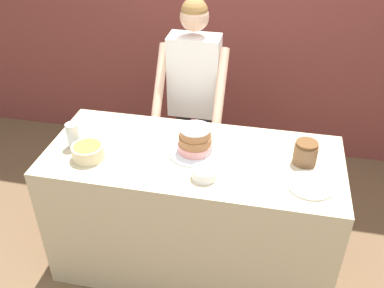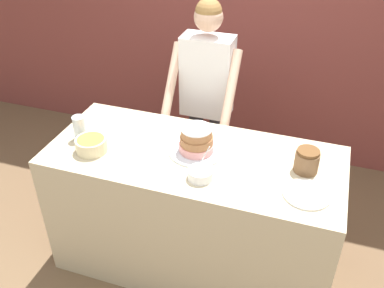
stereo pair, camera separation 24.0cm
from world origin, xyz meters
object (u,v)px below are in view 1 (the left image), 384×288
at_px(person_baker, 194,87).
at_px(frosting_bowl_orange, 88,151).
at_px(ceramic_plate, 310,185).
at_px(cake, 195,141).
at_px(frosting_bowl_white, 205,173).
at_px(stoneware_jar, 305,153).
at_px(drinking_glass, 73,135).

distance_m(person_baker, frosting_bowl_orange, 0.96).
bearing_deg(ceramic_plate, person_baker, 132.99).
relative_size(person_baker, cake, 4.86).
xyz_separation_m(cake, frosting_bowl_orange, (-0.58, -0.19, -0.02)).
height_order(cake, frosting_bowl_white, frosting_bowl_white).
distance_m(ceramic_plate, stoneware_jar, 0.22).
bearing_deg(ceramic_plate, frosting_bowl_white, -175.85).
bearing_deg(ceramic_plate, cake, 163.75).
xyz_separation_m(person_baker, stoneware_jar, (0.77, -0.65, -0.02)).
relative_size(frosting_bowl_white, drinking_glass, 1.19).
bearing_deg(person_baker, frosting_bowl_white, -74.97).
height_order(cake, ceramic_plate, cake).
distance_m(person_baker, frosting_bowl_white, 0.93).
bearing_deg(person_baker, drinking_glass, -127.09).
height_order(frosting_bowl_white, drinking_glass, frosting_bowl_white).
distance_m(cake, ceramic_plate, 0.69).
bearing_deg(frosting_bowl_orange, person_baker, 62.55).
bearing_deg(stoneware_jar, cake, -178.35).
bearing_deg(frosting_bowl_orange, stoneware_jar, 9.64).
relative_size(person_baker, frosting_bowl_orange, 8.68).
bearing_deg(ceramic_plate, frosting_bowl_orange, 179.85).
bearing_deg(drinking_glass, cake, 7.34).
height_order(person_baker, drinking_glass, person_baker).
distance_m(drinking_glass, ceramic_plate, 1.37).
bearing_deg(person_baker, frosting_bowl_orange, -117.45).
bearing_deg(ceramic_plate, drinking_glass, 175.87).
xyz_separation_m(frosting_bowl_orange, stoneware_jar, (1.21, 0.21, 0.02)).
xyz_separation_m(cake, ceramic_plate, (0.65, -0.19, -0.06)).
bearing_deg(frosting_bowl_orange, cake, 17.78).
distance_m(person_baker, ceramic_plate, 1.17).
distance_m(person_baker, drinking_glass, 0.95).
height_order(person_baker, cake, person_baker).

